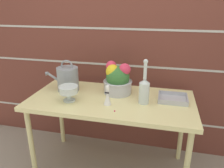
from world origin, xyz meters
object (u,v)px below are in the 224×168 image
flower_planter (117,79)px  figurine_vase (108,97)px  watering_can (68,79)px  crystal_pedestal_bowl (69,90)px  wire_tray (173,99)px  glass_decanter (144,89)px

flower_planter → figurine_vase: 0.26m
watering_can → crystal_pedestal_bowl: (0.11, -0.22, -0.02)m
wire_tray → watering_can: bearing=179.6°
glass_decanter → figurine_vase: glass_decanter is taller
watering_can → flower_planter: bearing=5.2°
watering_can → wire_tray: (0.95, -0.01, -0.10)m
watering_can → crystal_pedestal_bowl: 0.25m
flower_planter → glass_decanter: size_ratio=0.78×
wire_tray → flower_planter: bearing=174.2°
flower_planter → wire_tray: (0.49, -0.05, -0.12)m
flower_planter → figurine_vase: flower_planter is taller
crystal_pedestal_bowl → flower_planter: flower_planter is taller
figurine_vase → watering_can: bearing=154.1°
flower_planter → glass_decanter: glass_decanter is taller
flower_planter → wire_tray: 0.51m
glass_decanter → figurine_vase: (-0.28, -0.10, -0.05)m
flower_planter → watering_can: bearing=-174.8°
crystal_pedestal_bowl → figurine_vase: (0.33, 0.01, -0.03)m
figurine_vase → wire_tray: 0.56m
crystal_pedestal_bowl → wire_tray: size_ratio=0.68×
watering_can → flower_planter: size_ratio=1.17×
flower_planter → figurine_vase: bearing=-95.3°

